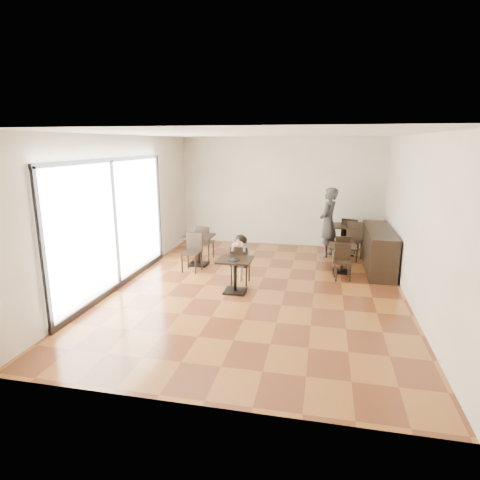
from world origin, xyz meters
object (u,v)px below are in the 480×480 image
(chair_left_b, at_px, (191,253))
(chair_back_a, at_px, (351,235))
(adult_patron, at_px, (328,222))
(cafe_table_left, at_px, (199,250))
(chair_mid_a, at_px, (341,250))
(chair_back_b, at_px, (352,242))
(child, at_px, (240,260))
(cafe_table_mid, at_px, (342,259))
(chair_mid_b, at_px, (343,263))
(cafe_table_back, at_px, (345,240))
(child_chair, at_px, (240,264))
(child_table, at_px, (235,275))
(chair_left_a, at_px, (205,242))

(chair_left_b, height_order, chair_back_a, chair_back_a)
(adult_patron, distance_m, cafe_table_left, 3.59)
(chair_mid_a, bearing_deg, chair_back_b, -121.29)
(child, relative_size, chair_back_b, 1.11)
(cafe_table_mid, bearing_deg, chair_back_a, 81.24)
(chair_left_b, bearing_deg, chair_mid_b, 7.41)
(cafe_table_back, bearing_deg, chair_left_b, -147.18)
(cafe_table_left, bearing_deg, child_chair, -40.85)
(child, bearing_deg, cafe_table_back, 51.71)
(child_table, relative_size, child_chair, 0.83)
(child, distance_m, chair_left_b, 1.46)
(child, distance_m, chair_mid_b, 2.33)
(chair_mid_b, height_order, chair_left_b, chair_left_b)
(chair_mid_b, distance_m, chair_left_a, 3.68)
(child_table, bearing_deg, cafe_table_back, 56.32)
(chair_left_a, bearing_deg, cafe_table_back, -155.34)
(chair_left_a, bearing_deg, cafe_table_mid, 178.57)
(cafe_table_mid, xyz_separation_m, cafe_table_back, (0.13, 1.71, 0.08))
(adult_patron, bearing_deg, chair_back_a, 149.32)
(child, distance_m, adult_patron, 3.29)
(chair_mid_b, xyz_separation_m, chair_left_b, (-3.55, -0.11, 0.06))
(child_chair, bearing_deg, cafe_table_mid, -150.24)
(chair_mid_b, bearing_deg, cafe_table_back, 81.60)
(chair_mid_a, bearing_deg, chair_left_b, 13.93)
(chair_left_b, relative_size, chair_back_a, 0.93)
(child_table, distance_m, cafe_table_back, 4.24)
(chair_mid_a, bearing_deg, chair_mid_b, 85.02)
(cafe_table_back, xyz_separation_m, chair_back_a, (0.17, 0.25, 0.08))
(chair_mid_b, distance_m, chair_back_a, 2.53)
(chair_back_b, bearing_deg, chair_left_b, -135.50)
(child_chair, bearing_deg, chair_mid_b, -162.08)
(child, xyz_separation_m, cafe_table_back, (2.35, 2.98, -0.14))
(chair_mid_a, xyz_separation_m, chair_back_a, (0.30, 1.41, 0.09))
(chair_left_b, distance_m, chair_back_b, 4.26)
(child_chair, xyz_separation_m, cafe_table_back, (2.35, 2.98, -0.02))
(cafe_table_mid, bearing_deg, cafe_table_back, 85.49)
(child_table, height_order, chair_left_a, chair_left_a)
(child_table, xyz_separation_m, child, (0.00, 0.55, 0.19))
(cafe_table_mid, relative_size, chair_mid_b, 0.83)
(cafe_table_mid, distance_m, chair_mid_b, 0.55)
(child_table, bearing_deg, adult_patron, 59.91)
(child_chair, relative_size, adult_patron, 0.46)
(chair_mid_b, relative_size, chair_back_b, 0.81)
(child_chair, distance_m, cafe_table_mid, 2.55)
(adult_patron, distance_m, chair_left_b, 3.85)
(child_chair, distance_m, chair_left_b, 1.46)
(child_table, distance_m, chair_left_b, 1.76)
(child_chair, xyz_separation_m, chair_left_a, (-1.33, 1.70, 0.03))
(child, height_order, chair_mid_b, child)
(cafe_table_back, bearing_deg, cafe_table_mid, -94.51)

